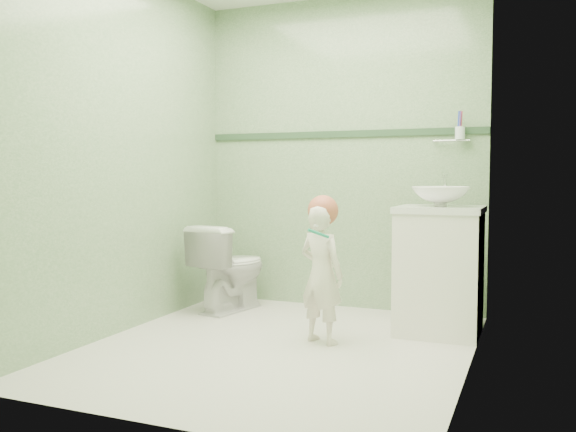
% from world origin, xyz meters
% --- Properties ---
extents(ground, '(2.50, 2.50, 0.00)m').
position_xyz_m(ground, '(0.00, 0.00, 0.00)').
color(ground, silver).
rests_on(ground, ground).
extents(room_shell, '(2.50, 2.54, 2.40)m').
position_xyz_m(room_shell, '(0.00, 0.00, 1.20)').
color(room_shell, '#7BA273').
rests_on(room_shell, ground).
extents(trim_stripe, '(2.20, 0.02, 0.05)m').
position_xyz_m(trim_stripe, '(0.00, 1.24, 1.35)').
color(trim_stripe, '#2C492F').
rests_on(trim_stripe, room_shell).
extents(vanity, '(0.52, 0.50, 0.80)m').
position_xyz_m(vanity, '(0.84, 0.70, 0.40)').
color(vanity, white).
rests_on(vanity, ground).
extents(counter, '(0.54, 0.52, 0.04)m').
position_xyz_m(counter, '(0.84, 0.70, 0.81)').
color(counter, white).
rests_on(counter, vanity).
extents(basin, '(0.37, 0.37, 0.13)m').
position_xyz_m(basin, '(0.84, 0.70, 0.89)').
color(basin, white).
rests_on(basin, counter).
extents(faucet, '(0.03, 0.13, 0.18)m').
position_xyz_m(faucet, '(0.84, 0.89, 0.97)').
color(faucet, silver).
rests_on(faucet, counter).
extents(cup_holder, '(0.26, 0.07, 0.21)m').
position_xyz_m(cup_holder, '(0.89, 1.18, 1.33)').
color(cup_holder, silver).
rests_on(cup_holder, room_shell).
extents(toilet, '(0.49, 0.71, 0.66)m').
position_xyz_m(toilet, '(-0.74, 0.80, 0.33)').
color(toilet, white).
rests_on(toilet, ground).
extents(toddler, '(0.36, 0.30, 0.85)m').
position_xyz_m(toddler, '(0.20, 0.19, 0.42)').
color(toddler, silver).
rests_on(toddler, ground).
extents(hair_cap, '(0.19, 0.19, 0.19)m').
position_xyz_m(hair_cap, '(0.20, 0.22, 0.81)').
color(hair_cap, '#BC5C41').
rests_on(hair_cap, toddler).
extents(teal_toothbrush, '(0.11, 0.14, 0.08)m').
position_xyz_m(teal_toothbrush, '(0.23, 0.05, 0.69)').
color(teal_toothbrush, '#1A9472').
rests_on(teal_toothbrush, toddler).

